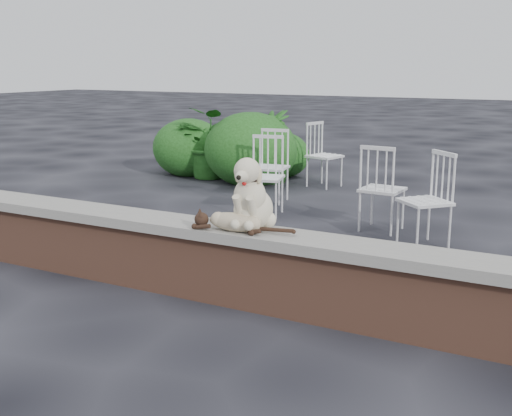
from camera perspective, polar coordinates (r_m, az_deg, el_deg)
The scene contains 13 objects.
ground at distance 4.95m, azimuth -1.26°, elevation -8.37°, with size 60.00×60.00×0.00m, color black.
brick_wall at distance 4.86m, azimuth -1.28°, elevation -5.62°, with size 6.00×0.30×0.50m, color brown.
capstone at distance 4.78m, azimuth -1.29°, elevation -2.32°, with size 6.20×0.40×0.08m, color slate.
dog at distance 4.73m, azimuth -0.24°, elevation 1.47°, with size 0.36×0.48×0.55m, color beige, non-canonical shape.
cat at distance 4.68m, azimuth -1.97°, elevation -1.14°, with size 0.92×0.22×0.16m, color tan, non-canonical shape.
chair_e at distance 9.46m, azimuth 6.11°, elevation 4.71°, with size 0.56×0.56×0.94m, color white, non-canonical shape.
chair_d at distance 6.51m, azimuth 14.76°, elevation 0.70°, with size 0.56×0.56×0.94m, color white, non-canonical shape.
chair_c at distance 7.04m, azimuth 11.16°, elevation 1.77°, with size 0.56×0.56×0.94m, color white, non-canonical shape.
chair_a at distance 7.62m, azimuth 0.75°, elevation 2.84°, with size 0.56×0.56×0.94m, color white, non-canonical shape.
chair_b at distance 8.37m, azimuth 1.28°, elevation 3.73°, with size 0.56×0.56×0.94m, color white, non-canonical shape.
potted_plant_a at distance 10.12m, azimuth -3.95°, elevation 5.80°, with size 1.01×0.88×1.13m, color #184112.
potted_plant_b at distance 9.75m, azimuth 1.36°, elevation 5.48°, with size 0.61×0.61×1.10m, color #184112.
shrubbery at distance 10.05m, azimuth -1.91°, elevation 5.16°, with size 2.57×1.90×1.13m.
Camera 1 is at (2.26, -4.02, 1.78)m, focal length 45.05 mm.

